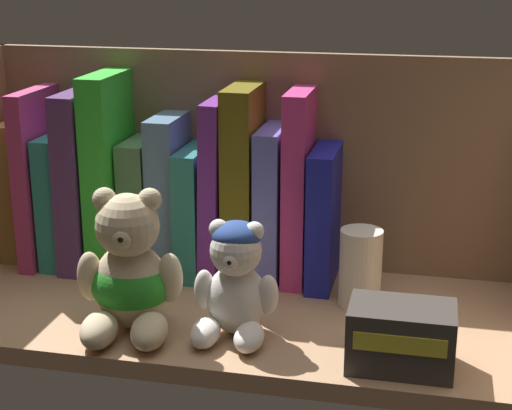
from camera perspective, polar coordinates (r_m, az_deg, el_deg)
The scene contains 19 objects.
shelf_board at distance 93.17cm, azimuth -1.94°, elevation -7.72°, with size 66.55×28.64×2.00cm, color #A87F5B.
shelf_back_panel at distance 102.22cm, azimuth 0.08°, elevation 2.63°, with size 68.95×1.20×28.90cm, color #816448.
book_0 at distance 109.98cm, azimuth -15.83°, elevation 1.13°, with size 3.54×9.28×17.90cm, color olive.
book_1 at distance 107.97cm, azimuth -14.47°, elevation 2.16°, with size 2.01×14.71×22.29cm, color #A8336B.
book_2 at distance 107.55cm, azimuth -13.09°, elevation 0.67°, with size 2.60×13.21×16.78cm, color teal.
book_3 at distance 105.48cm, azimuth -11.63°, elevation 2.00°, with size 3.08×14.79×22.32cm, color #522F63.
book_4 at distance 103.82cm, azimuth -9.87°, elevation 2.49°, with size 3.36×13.61×24.51cm, color green.
book_5 at distance 103.62cm, azimuth -7.86°, elevation 0.19°, with size 3.34×9.87×16.32cm, color #4A7249.
book_6 at distance 101.96cm, azimuth -5.95°, elevation 0.91°, with size 3.38×10.34×19.47cm, color slate.
book_7 at distance 101.47cm, azimuth -4.05°, elevation -0.19°, with size 2.89×12.78×15.86cm, color #266F67.
book_8 at distance 99.82cm, azimuth -2.50°, elevation 1.37°, with size 2.20×12.91×21.96cm, color #642482.
book_9 at distance 98.85cm, azimuth -0.71°, elevation 1.69°, with size 3.51×12.03×23.51cm, color #5D5110.
book_10 at distance 98.79cm, azimuth 1.30°, elevation 0.24°, with size 2.90×12.06×18.78cm, color #5B5FB7.
book_11 at distance 97.62cm, azimuth 3.11°, elevation 1.37°, with size 2.68×11.16×23.22cm, color #C43379.
book_12 at distance 98.14cm, azimuth 4.89°, elevation -0.59°, with size 2.94×13.01×16.63cm, color #191E97.
teddy_bear_larger at distance 86.37cm, azimuth -8.83°, elevation -4.91°, with size 11.46×12.23×15.45cm.
teddy_bear_smaller at distance 84.21cm, azimuth -1.44°, elevation -5.43°, with size 8.98×9.07×12.40cm.
pillar_candle at distance 92.47cm, azimuth 7.32°, elevation -4.37°, with size 4.79×4.79×8.92cm, color silver.
small_product_box at distance 80.31cm, azimuth 10.12°, elevation -9.05°, with size 10.12×6.69×6.31cm.
Camera 1 is at (21.46, -81.52, 40.68)cm, focal length 57.17 mm.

